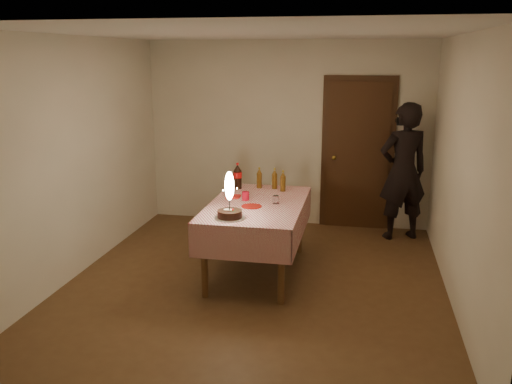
# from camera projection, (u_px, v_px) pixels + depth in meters

# --- Properties ---
(ground) EXTENTS (4.00, 4.50, 0.01)m
(ground) POSITION_uv_depth(u_px,v_px,m) (256.00, 283.00, 5.86)
(ground) COLOR brown
(ground) RESTS_ON ground
(room_shell) EXTENTS (4.04, 4.54, 2.62)m
(room_shell) POSITION_uv_depth(u_px,v_px,m) (260.00, 130.00, 5.51)
(room_shell) COLOR silver
(room_shell) RESTS_ON ground
(dining_table) EXTENTS (1.02, 1.72, 0.81)m
(dining_table) POSITION_uv_depth(u_px,v_px,m) (257.00, 212.00, 5.98)
(dining_table) COLOR brown
(dining_table) RESTS_ON ground
(birthday_cake) EXTENTS (0.31, 0.31, 0.47)m
(birthday_cake) POSITION_uv_depth(u_px,v_px,m) (230.00, 205.00, 5.37)
(birthday_cake) COLOR white
(birthday_cake) RESTS_ON dining_table
(red_plate) EXTENTS (0.22, 0.22, 0.01)m
(red_plate) POSITION_uv_depth(u_px,v_px,m) (252.00, 206.00, 5.81)
(red_plate) COLOR #AC120B
(red_plate) RESTS_ON dining_table
(red_cup) EXTENTS (0.08, 0.08, 0.10)m
(red_cup) POSITION_uv_depth(u_px,v_px,m) (246.00, 196.00, 6.05)
(red_cup) COLOR red
(red_cup) RESTS_ON dining_table
(clear_cup) EXTENTS (0.07, 0.07, 0.09)m
(clear_cup) POSITION_uv_depth(u_px,v_px,m) (276.00, 200.00, 5.91)
(clear_cup) COLOR white
(clear_cup) RESTS_ON dining_table
(napkin_stack) EXTENTS (0.15, 0.15, 0.02)m
(napkin_stack) POSITION_uv_depth(u_px,v_px,m) (233.00, 197.00, 6.18)
(napkin_stack) COLOR #B21814
(napkin_stack) RESTS_ON dining_table
(cola_bottle) EXTENTS (0.10, 0.10, 0.32)m
(cola_bottle) POSITION_uv_depth(u_px,v_px,m) (238.00, 176.00, 6.55)
(cola_bottle) COLOR black
(cola_bottle) RESTS_ON dining_table
(amber_bottle_left) EXTENTS (0.06, 0.06, 0.26)m
(amber_bottle_left) POSITION_uv_depth(u_px,v_px,m) (259.00, 178.00, 6.60)
(amber_bottle_left) COLOR #5A390F
(amber_bottle_left) RESTS_ON dining_table
(amber_bottle_right) EXTENTS (0.06, 0.06, 0.26)m
(amber_bottle_right) POSITION_uv_depth(u_px,v_px,m) (283.00, 182.00, 6.43)
(amber_bottle_right) COLOR #5A390F
(amber_bottle_right) RESTS_ON dining_table
(amber_bottle_mid) EXTENTS (0.06, 0.06, 0.26)m
(amber_bottle_mid) POSITION_uv_depth(u_px,v_px,m) (275.00, 179.00, 6.56)
(amber_bottle_mid) COLOR #5A390F
(amber_bottle_mid) RESTS_ON dining_table
(photographer) EXTENTS (0.78, 0.65, 1.81)m
(photographer) POSITION_uv_depth(u_px,v_px,m) (403.00, 172.00, 7.08)
(photographer) COLOR black
(photographer) RESTS_ON ground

